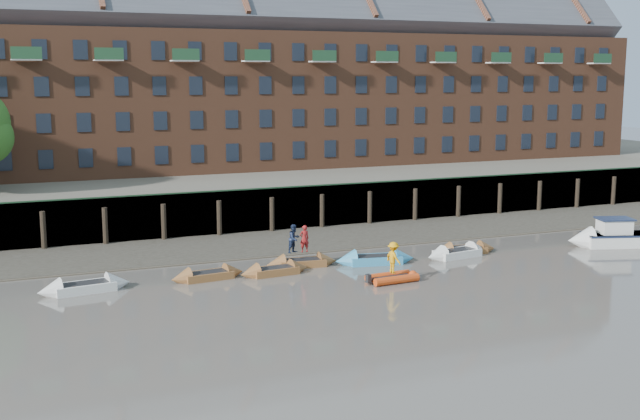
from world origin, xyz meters
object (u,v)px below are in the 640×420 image
rowboat_2 (275,271)px  motor_launch (605,237)px  rowboat_6 (465,250)px  rowboat_0 (85,287)px  rowboat_4 (375,260)px  person_rib_crew (393,258)px  rowboat_1 (208,276)px  person_rower_b (294,239)px  rowboat_3 (302,263)px  rowboat_5 (457,253)px  rib_tender (394,278)px  person_rower_a (304,239)px

rowboat_2 → motor_launch: size_ratio=0.69×
rowboat_2 → rowboat_6: bearing=-2.4°
rowboat_0 → rowboat_4: 17.30m
rowboat_2 → person_rib_crew: person_rib_crew is taller
rowboat_1 → person_rower_b: bearing=3.6°
rowboat_3 → rowboat_6: size_ratio=1.04×
motor_launch → rowboat_3: bearing=10.7°
rowboat_5 → rowboat_6: 1.35m
rowboat_5 → motor_launch: (11.04, -1.01, 0.39)m
rowboat_2 → rowboat_4: rowboat_4 is taller
rowboat_4 → person_rower_b: bearing=177.4°
rowboat_5 → person_rib_crew: (-6.64, -3.93, 1.14)m
rowboat_0 → rib_tender: bearing=-22.2°
rib_tender → rowboat_5: bearing=26.5°
rib_tender → person_rower_a: bearing=117.0°
rowboat_3 → person_rower_a: person_rower_a is taller
rib_tender → motor_launch: (17.63, 2.94, 0.40)m
rowboat_5 → person_rower_b: 10.76m
rowboat_1 → rib_tender: 10.58m
rowboat_0 → rowboat_1: rowboat_0 is taller
motor_launch → person_rower_a: person_rower_a is taller
rowboat_1 → rowboat_6: rowboat_1 is taller
person_rower_a → rowboat_2: bearing=29.9°
rowboat_1 → person_rower_a: bearing=2.3°
rowboat_5 → rib_tender: bearing=-158.1°
rowboat_2 → person_rower_a: bearing=24.3°
rib_tender → rowboat_1: bearing=150.6°
rowboat_3 → rowboat_6: 11.24m
rowboat_4 → person_rower_a: 4.61m
rowboat_1 → rowboat_3: size_ratio=0.98×
rowboat_6 → rowboat_4: bearing=-168.7°
rowboat_1 → rowboat_4: bearing=-7.3°
rowboat_0 → rib_tender: rowboat_0 is taller
rowboat_0 → rib_tender: 16.96m
rowboat_4 → rowboat_5: rowboat_4 is taller
rowboat_1 → person_rib_crew: (9.55, -4.44, 1.16)m
rowboat_0 → motor_launch: (34.01, -1.43, 0.38)m
rib_tender → person_rower_b: bearing=121.5°
rowboat_0 → rib_tender: size_ratio=1.64×
motor_launch → rowboat_1: bearing=13.9°
person_rower_b → person_rib_crew: person_rower_b is taller
rowboat_5 → person_rower_b: person_rower_b is taller
rowboat_5 → person_rower_b: (-10.55, 1.50, 1.50)m
rowboat_1 → person_rib_crew: 10.59m
rowboat_2 → rowboat_3: (2.18, 1.26, 0.01)m
rowboat_4 → rowboat_1: bearing=-170.2°
rowboat_5 → person_rower_a: (-9.91, 1.47, 1.45)m
motor_launch → rowboat_4: bearing=12.5°
rowboat_2 → person_rower_a: (2.39, 1.36, 1.47)m
rowboat_4 → person_rower_b: (-4.87, 1.16, 1.49)m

